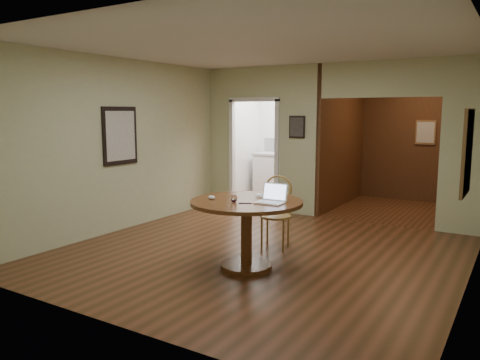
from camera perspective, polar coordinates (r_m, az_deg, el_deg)
The scene contains 11 objects.
floor at distance 6.30m, azimuth 2.22°, elevation -8.95°, with size 5.00×5.00×0.00m, color #452913.
room_shell at distance 9.04m, azimuth 9.33°, elevation 4.51°, with size 5.20×7.50×5.00m.
dining_table at distance 5.58m, azimuth 0.79°, elevation -4.67°, with size 1.33×1.33×0.83m.
chair at distance 6.48m, azimuth 4.48°, elevation -3.42°, with size 0.51×0.51×1.00m.
open_laptop at distance 5.40m, azimuth 3.97°, elevation -2.12°, with size 0.32×0.28×0.22m.
closed_laptop at distance 5.71m, azimuth 3.43°, elevation -2.02°, with size 0.35×0.22×0.03m, color silver.
mouse at distance 5.60m, azimuth -3.47°, elevation -2.14°, with size 0.11×0.06×0.05m, color white.
wine_glass at distance 5.41m, azimuth -0.76°, elevation -2.26°, with size 0.08×0.08×0.09m, color white, non-canonical shape.
pen at distance 5.34m, azimuth 0.64°, elevation -2.84°, with size 0.01×0.01×0.16m, color #0B1453.
kitchen_cabinet at distance 10.47m, azimuth 7.05°, elevation 0.58°, with size 2.06×0.60×0.94m.
grocery_bag at distance 10.17m, azimuth 10.29°, elevation 3.69°, with size 0.27×0.23×0.27m, color beige.
Camera 1 is at (2.94, -5.25, 1.87)m, focal length 35.00 mm.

